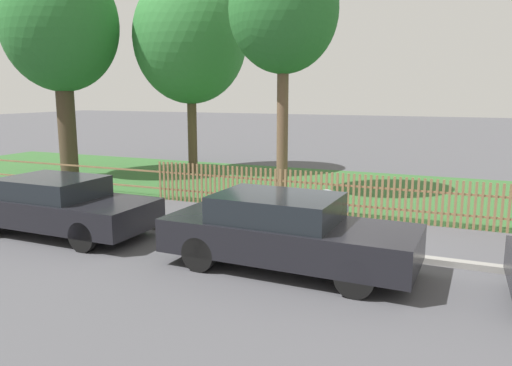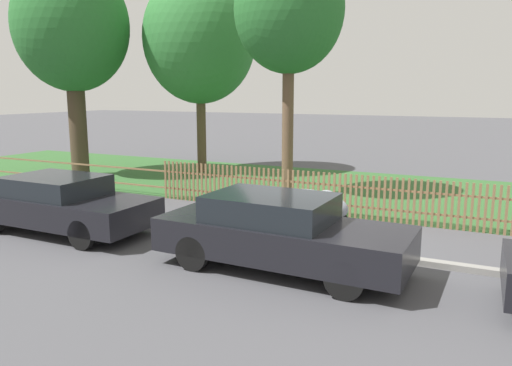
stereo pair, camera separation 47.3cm
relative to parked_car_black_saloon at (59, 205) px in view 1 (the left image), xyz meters
The scene contains 10 objects.
ground_plane 5.75m from the parked_car_black_saloon, 11.18° to the left, with size 120.00×120.00×0.00m, color #4C4C51.
kerb_stone 5.76m from the parked_car_black_saloon, 12.16° to the left, with size 37.98×0.20×0.12m, color gray.
grass_strip 9.65m from the parked_car_black_saloon, 54.46° to the left, with size 37.98×7.54×0.01m, color #33602D.
park_fence 6.92m from the parked_car_black_saloon, 36.05° to the left, with size 37.98×0.05×1.15m.
parked_car_black_saloon is the anchor object (origin of this frame).
parked_car_navy_estate 5.48m from the parked_car_black_saloon, ahead, with size 4.61×1.86×1.37m.
covered_motorcycle 5.65m from the parked_car_black_saloon, 24.69° to the left, with size 2.03×0.83×1.01m.
tree_nearest_kerb 9.58m from the parked_car_black_saloon, 131.97° to the left, with size 4.19×4.19×8.01m.
tree_behind_motorcycle 10.12m from the parked_car_black_saloon, 100.92° to the left, with size 4.36×4.36×7.74m.
tree_mid_park 8.34m from the parked_car_black_saloon, 62.29° to the left, with size 3.24×3.24×7.44m.
Camera 1 is at (2.82, -9.45, 3.19)m, focal length 35.00 mm.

